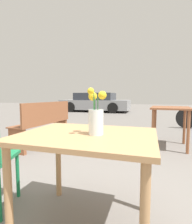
{
  "coord_description": "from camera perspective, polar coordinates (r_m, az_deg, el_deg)",
  "views": [
    {
      "loc": [
        0.36,
        -1.16,
        0.97
      ],
      "look_at": [
        0.07,
        -0.02,
        0.86
      ],
      "focal_mm": 28.0,
      "sensor_mm": 36.0,
      "label": 1
    }
  ],
  "objects": [
    {
      "name": "bench_near",
      "position": [
        3.6,
        -16.33,
        -3.23
      ],
      "size": [
        0.54,
        1.44,
        0.85
      ],
      "color": "brown",
      "rests_on": "ground_plane"
    },
    {
      "name": "table_front",
      "position": [
        1.27,
        -2.95,
        -11.41
      ],
      "size": [
        0.98,
        0.8,
        0.7
      ],
      "color": "tan",
      "rests_on": "ground_plane"
    },
    {
      "name": "flower_vase",
      "position": [
        1.19,
        -0.0,
        -2.26
      ],
      "size": [
        0.13,
        0.13,
        0.32
      ],
      "color": "silver",
      "rests_on": "table_front"
    },
    {
      "name": "table_back",
      "position": [
        3.57,
        23.05,
        -0.67
      ],
      "size": [
        0.78,
        0.86,
        0.76
      ],
      "color": "brown",
      "rests_on": "ground_plane"
    },
    {
      "name": "parked_car",
      "position": [
        10.97,
        -0.21,
        3.12
      ],
      "size": [
        4.3,
        2.1,
        1.16
      ],
      "color": "gray",
      "rests_on": "ground_plane"
    }
  ]
}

